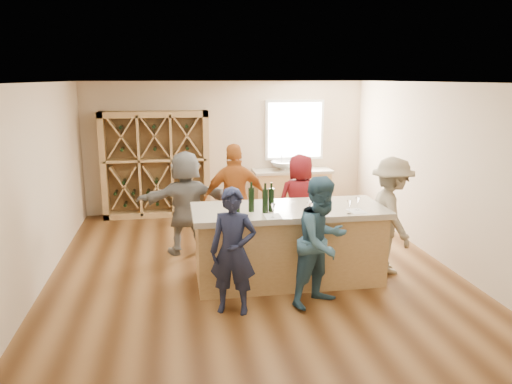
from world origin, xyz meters
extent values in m
cube|color=brown|center=(0.00, 0.00, -0.05)|extent=(6.00, 7.00, 0.10)
cube|color=white|center=(0.00, 0.00, 2.85)|extent=(6.00, 7.00, 0.10)
cube|color=#CCB494|center=(0.00, 3.55, 1.40)|extent=(6.00, 0.10, 2.80)
cube|color=#CCB494|center=(0.00, -3.55, 1.40)|extent=(6.00, 0.10, 2.80)
cube|color=#CCB494|center=(-3.05, 0.00, 1.40)|extent=(0.10, 7.00, 2.80)
cube|color=#CCB494|center=(3.05, 0.00, 1.40)|extent=(0.10, 7.00, 2.80)
cube|color=white|center=(1.50, 3.47, 1.75)|extent=(1.30, 0.06, 1.30)
cube|color=white|center=(1.50, 3.44, 1.75)|extent=(1.18, 0.01, 1.18)
cube|color=#AB8751|center=(-1.50, 3.27, 1.10)|extent=(2.20, 0.45, 2.20)
cube|color=#AB8751|center=(1.40, 3.20, 0.43)|extent=(1.60, 0.58, 0.86)
cube|color=#A59C87|center=(1.40, 3.20, 0.89)|extent=(1.70, 0.62, 0.06)
imported|color=silver|center=(1.20, 3.20, 1.01)|extent=(0.54, 0.54, 0.19)
cylinder|color=silver|center=(1.20, 3.38, 1.07)|extent=(0.02, 0.02, 0.30)
cube|color=#AB8751|center=(0.45, -0.55, 0.50)|extent=(2.60, 1.00, 1.00)
cube|color=#A59C87|center=(0.45, -0.55, 1.04)|extent=(2.72, 1.12, 0.08)
cylinder|color=black|center=(-0.31, -0.77, 1.21)|extent=(0.07, 0.07, 0.27)
cylinder|color=black|center=(-0.11, -0.66, 1.25)|extent=(0.09, 0.09, 0.33)
cylinder|color=black|center=(0.07, -0.75, 1.24)|extent=(0.11, 0.11, 0.33)
cylinder|color=black|center=(0.16, -0.70, 1.24)|extent=(0.10, 0.10, 0.32)
cone|color=white|center=(0.12, -1.02, 1.18)|extent=(0.09, 0.09, 0.20)
cone|color=white|center=(0.61, -1.03, 1.17)|extent=(0.07, 0.07, 0.18)
cone|color=white|center=(1.17, -1.00, 1.17)|extent=(0.09, 0.09, 0.19)
cone|color=white|center=(0.85, -0.67, 1.17)|extent=(0.08, 0.08, 0.18)
cone|color=white|center=(1.35, -0.84, 1.17)|extent=(0.08, 0.08, 0.18)
cube|color=white|center=(0.13, -0.96, 1.08)|extent=(0.22, 0.30, 0.00)
cube|color=white|center=(0.73, -0.95, 1.08)|extent=(0.32, 0.38, 0.00)
cube|color=white|center=(1.32, -0.89, 1.08)|extent=(0.23, 0.30, 0.00)
imported|color=#191E38|center=(-0.45, -1.42, 0.79)|extent=(0.68, 0.58, 1.58)
imported|color=#335972|center=(0.68, -1.39, 0.84)|extent=(0.93, 0.80, 1.68)
imported|color=gray|center=(2.02, -0.47, 0.87)|extent=(0.59, 1.16, 1.74)
imported|color=#994C19|center=(-0.15, 0.75, 0.92)|extent=(1.09, 0.58, 1.83)
imported|color=#590F14|center=(0.97, 0.84, 0.81)|extent=(0.82, 0.56, 1.62)
imported|color=slate|center=(-0.96, 0.88, 0.86)|extent=(1.66, 0.80, 1.72)
camera|label=1|loc=(-1.13, -7.16, 2.86)|focal=35.00mm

